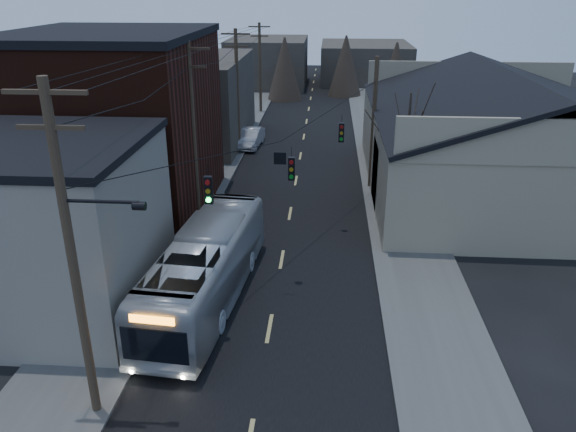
# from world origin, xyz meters

# --- Properties ---
(road_surface) EXTENTS (9.00, 110.00, 0.02)m
(road_surface) POSITION_xyz_m (0.00, 30.00, 0.01)
(road_surface) COLOR black
(road_surface) RESTS_ON ground
(sidewalk_left) EXTENTS (4.00, 110.00, 0.12)m
(sidewalk_left) POSITION_xyz_m (-6.50, 30.00, 0.06)
(sidewalk_left) COLOR #474744
(sidewalk_left) RESTS_ON ground
(sidewalk_right) EXTENTS (4.00, 110.00, 0.12)m
(sidewalk_right) POSITION_xyz_m (6.50, 30.00, 0.06)
(sidewalk_right) COLOR #474744
(sidewalk_right) RESTS_ON ground
(building_clapboard) EXTENTS (8.00, 8.00, 7.00)m
(building_clapboard) POSITION_xyz_m (-9.00, 9.00, 3.50)
(building_clapboard) COLOR #6E675C
(building_clapboard) RESTS_ON ground
(building_brick) EXTENTS (10.00, 12.00, 10.00)m
(building_brick) POSITION_xyz_m (-10.00, 20.00, 5.00)
(building_brick) COLOR black
(building_brick) RESTS_ON ground
(building_left_far) EXTENTS (9.00, 14.00, 7.00)m
(building_left_far) POSITION_xyz_m (-9.50, 36.00, 3.50)
(building_left_far) COLOR #38322C
(building_left_far) RESTS_ON ground
(warehouse) EXTENTS (16.16, 20.60, 7.73)m
(warehouse) POSITION_xyz_m (13.00, 25.00, 2.70)
(warehouse) COLOR gray
(warehouse) RESTS_ON ground
(building_far_left) EXTENTS (10.00, 12.00, 6.00)m
(building_far_left) POSITION_xyz_m (-6.00, 65.00, 3.00)
(building_far_left) COLOR #38322C
(building_far_left) RESTS_ON ground
(building_far_right) EXTENTS (12.00, 14.00, 5.00)m
(building_far_right) POSITION_xyz_m (7.00, 70.00, 2.50)
(building_far_right) COLOR #38322C
(building_far_right) RESTS_ON ground
(bare_tree) EXTENTS (0.40, 0.40, 7.20)m
(bare_tree) POSITION_xyz_m (6.50, 20.00, 3.60)
(bare_tree) COLOR black
(bare_tree) RESTS_ON ground
(utility_lines) EXTENTS (11.24, 45.28, 10.50)m
(utility_lines) POSITION_xyz_m (-3.11, 24.14, 4.95)
(utility_lines) COLOR #382B1E
(utility_lines) RESTS_ON ground
(bus) EXTENTS (3.70, 11.52, 3.15)m
(bus) POSITION_xyz_m (-2.86, 9.89, 1.58)
(bus) COLOR #A3A9AF
(bus) RESTS_ON ground
(parked_car) EXTENTS (1.98, 4.74, 1.52)m
(parked_car) POSITION_xyz_m (-4.30, 34.42, 0.76)
(parked_car) COLOR #A5A6AD
(parked_car) RESTS_ON ground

